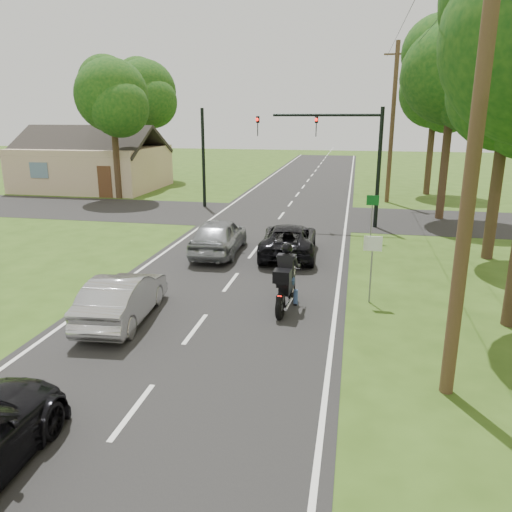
# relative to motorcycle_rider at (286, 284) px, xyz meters

# --- Properties ---
(ground) EXTENTS (140.00, 140.00, 0.00)m
(ground) POSITION_rel_motorcycle_rider_xyz_m (-2.21, -1.92, -0.81)
(ground) COLOR #2F4A15
(ground) RESTS_ON ground
(road) EXTENTS (8.00, 100.00, 0.01)m
(road) POSITION_rel_motorcycle_rider_xyz_m (-2.21, 8.08, -0.81)
(road) COLOR black
(road) RESTS_ON ground
(cross_road) EXTENTS (60.00, 7.00, 0.01)m
(cross_road) POSITION_rel_motorcycle_rider_xyz_m (-2.21, 14.08, -0.81)
(cross_road) COLOR black
(cross_road) RESTS_ON ground
(motorcycle_rider) EXTENTS (0.68, 2.40, 2.07)m
(motorcycle_rider) POSITION_rel_motorcycle_rider_xyz_m (0.00, 0.00, 0.00)
(motorcycle_rider) COLOR black
(motorcycle_rider) RESTS_ON ground
(dark_suv) EXTENTS (2.48, 4.84, 1.31)m
(dark_suv) POSITION_rel_motorcycle_rider_xyz_m (-0.70, 5.92, -0.15)
(dark_suv) COLOR black
(dark_suv) RESTS_ON road
(silver_sedan) EXTENTS (1.77, 4.18, 1.34)m
(silver_sedan) POSITION_rel_motorcycle_rider_xyz_m (-4.41, -1.70, -0.13)
(silver_sedan) COLOR #ACADB1
(silver_sedan) RESTS_ON road
(silver_suv) EXTENTS (1.96, 4.52, 1.52)m
(silver_suv) POSITION_rel_motorcycle_rider_xyz_m (-3.60, 5.58, -0.04)
(silver_suv) COLOR gray
(silver_suv) RESTS_ON road
(traffic_signal) EXTENTS (6.38, 0.44, 6.00)m
(traffic_signal) POSITION_rel_motorcycle_rider_xyz_m (1.12, 12.08, 3.32)
(traffic_signal) COLOR black
(traffic_signal) RESTS_ON ground
(signal_pole_far) EXTENTS (0.20, 0.20, 6.00)m
(signal_pole_far) POSITION_rel_motorcycle_rider_xyz_m (-7.41, 16.08, 2.19)
(signal_pole_far) COLOR black
(signal_pole_far) RESTS_ON ground
(utility_pole_near) EXTENTS (1.60, 0.28, 10.00)m
(utility_pole_near) POSITION_rel_motorcycle_rider_xyz_m (3.99, -3.92, 4.27)
(utility_pole_near) COLOR brown
(utility_pole_near) RESTS_ON ground
(utility_pole_far) EXTENTS (1.60, 0.28, 10.00)m
(utility_pole_far) POSITION_rel_motorcycle_rider_xyz_m (3.99, 20.08, 4.27)
(utility_pole_far) COLOR brown
(utility_pole_far) RESTS_ON ground
(sign_white) EXTENTS (0.55, 0.07, 2.12)m
(sign_white) POSITION_rel_motorcycle_rider_xyz_m (2.49, 1.06, 0.79)
(sign_white) COLOR slate
(sign_white) RESTS_ON ground
(sign_green) EXTENTS (0.55, 0.07, 2.12)m
(sign_green) POSITION_rel_motorcycle_rider_xyz_m (2.69, 9.06, 0.79)
(sign_green) COLOR slate
(sign_green) RESTS_ON ground
(tree_row_d) EXTENTS (5.76, 5.58, 10.45)m
(tree_row_d) POSITION_rel_motorcycle_rider_xyz_m (6.89, 14.84, 6.62)
(tree_row_d) COLOR #332316
(tree_row_d) RESTS_ON ground
(tree_row_e) EXTENTS (5.28, 5.12, 9.61)m
(tree_row_e) POSITION_rel_motorcycle_rider_xyz_m (7.26, 23.86, 6.02)
(tree_row_e) COLOR #332316
(tree_row_e) RESTS_ON ground
(tree_left_near) EXTENTS (5.12, 4.96, 9.22)m
(tree_left_near) POSITION_rel_motorcycle_rider_xyz_m (-13.94, 17.86, 5.72)
(tree_left_near) COLOR #332316
(tree_left_near) RESTS_ON ground
(tree_left_far) EXTENTS (5.76, 5.58, 10.14)m
(tree_left_far) POSITION_rel_motorcycle_rider_xyz_m (-15.91, 27.84, 6.32)
(tree_left_far) COLOR #332316
(tree_left_far) RESTS_ON ground
(house) EXTENTS (10.20, 8.00, 4.84)m
(house) POSITION_rel_motorcycle_rider_xyz_m (-18.21, 22.08, 0.96)
(house) COLOR tan
(house) RESTS_ON ground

